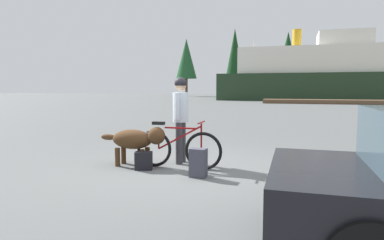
{
  "coord_description": "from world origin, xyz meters",
  "views": [
    {
      "loc": [
        1.91,
        -5.98,
        1.54
      ],
      "look_at": [
        -0.17,
        0.93,
        0.85
      ],
      "focal_mm": 31.37,
      "sensor_mm": 36.0,
      "label": 1
    }
  ],
  "objects_px": {
    "person_cyclist": "(181,111)",
    "backpack": "(198,163)",
    "dog": "(136,140)",
    "bicycle": "(177,148)",
    "handbag_pannier": "(144,161)",
    "ferry_boat": "(322,75)",
    "sailboat_moored": "(253,96)"
  },
  "relations": [
    {
      "from": "bicycle",
      "to": "sailboat_moored",
      "type": "xyz_separation_m",
      "value": [
        -3.19,
        41.23,
        0.1
      ]
    },
    {
      "from": "bicycle",
      "to": "handbag_pannier",
      "type": "distance_m",
      "value": 0.68
    },
    {
      "from": "person_cyclist",
      "to": "ferry_boat",
      "type": "height_order",
      "value": "ferry_boat"
    },
    {
      "from": "person_cyclist",
      "to": "sailboat_moored",
      "type": "relative_size",
      "value": 0.22
    },
    {
      "from": "person_cyclist",
      "to": "backpack",
      "type": "relative_size",
      "value": 3.52
    },
    {
      "from": "bicycle",
      "to": "dog",
      "type": "bearing_deg",
      "value": -176.14
    },
    {
      "from": "ferry_boat",
      "to": "handbag_pannier",
      "type": "bearing_deg",
      "value": -98.67
    },
    {
      "from": "ferry_boat",
      "to": "sailboat_moored",
      "type": "bearing_deg",
      "value": 166.53
    },
    {
      "from": "bicycle",
      "to": "dog",
      "type": "relative_size",
      "value": 1.25
    },
    {
      "from": "bicycle",
      "to": "sailboat_moored",
      "type": "distance_m",
      "value": 41.36
    },
    {
      "from": "backpack",
      "to": "handbag_pannier",
      "type": "relative_size",
      "value": 1.46
    },
    {
      "from": "bicycle",
      "to": "sailboat_moored",
      "type": "bearing_deg",
      "value": 94.43
    },
    {
      "from": "bicycle",
      "to": "backpack",
      "type": "xyz_separation_m",
      "value": [
        0.56,
        -0.5,
        -0.14
      ]
    },
    {
      "from": "person_cyclist",
      "to": "dog",
      "type": "bearing_deg",
      "value": -145.54
    },
    {
      "from": "bicycle",
      "to": "backpack",
      "type": "relative_size",
      "value": 3.44
    },
    {
      "from": "dog",
      "to": "person_cyclist",
      "type": "bearing_deg",
      "value": 34.46
    },
    {
      "from": "person_cyclist",
      "to": "dog",
      "type": "xyz_separation_m",
      "value": [
        -0.75,
        -0.51,
        -0.54
      ]
    },
    {
      "from": "bicycle",
      "to": "ferry_boat",
      "type": "relative_size",
      "value": 0.07
    },
    {
      "from": "backpack",
      "to": "handbag_pannier",
      "type": "height_order",
      "value": "backpack"
    },
    {
      "from": "person_cyclist",
      "to": "backpack",
      "type": "bearing_deg",
      "value": -56.16
    },
    {
      "from": "person_cyclist",
      "to": "ferry_boat",
      "type": "bearing_deg",
      "value": 81.87
    },
    {
      "from": "person_cyclist",
      "to": "backpack",
      "type": "xyz_separation_m",
      "value": [
        0.64,
        -0.96,
        -0.82
      ]
    },
    {
      "from": "bicycle",
      "to": "person_cyclist",
      "type": "relative_size",
      "value": 0.98
    },
    {
      "from": "handbag_pannier",
      "to": "ferry_boat",
      "type": "height_order",
      "value": "ferry_boat"
    },
    {
      "from": "dog",
      "to": "sailboat_moored",
      "type": "bearing_deg",
      "value": 93.26
    },
    {
      "from": "backpack",
      "to": "ferry_boat",
      "type": "bearing_deg",
      "value": 82.98
    },
    {
      "from": "bicycle",
      "to": "person_cyclist",
      "type": "height_order",
      "value": "person_cyclist"
    },
    {
      "from": "person_cyclist",
      "to": "handbag_pannier",
      "type": "height_order",
      "value": "person_cyclist"
    },
    {
      "from": "person_cyclist",
      "to": "handbag_pannier",
      "type": "xyz_separation_m",
      "value": [
        -0.49,
        -0.75,
        -0.9
      ]
    },
    {
      "from": "person_cyclist",
      "to": "handbag_pannier",
      "type": "distance_m",
      "value": 1.27
    },
    {
      "from": "backpack",
      "to": "ferry_boat",
      "type": "distance_m",
      "value": 40.07
    },
    {
      "from": "bicycle",
      "to": "handbag_pannier",
      "type": "relative_size",
      "value": 5.04
    }
  ]
}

